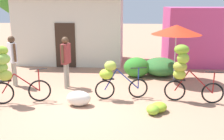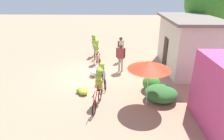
{
  "view_description": "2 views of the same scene",
  "coord_description": "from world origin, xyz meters",
  "px_view_note": "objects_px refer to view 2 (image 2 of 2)",
  "views": [
    {
      "loc": [
        1.5,
        -6.77,
        2.9
      ],
      "look_at": [
        0.91,
        0.86,
        0.92
      ],
      "focal_mm": 42.24,
      "sensor_mm": 36.0,
      "label": 1
    },
    {
      "loc": [
        10.52,
        1.65,
        4.83
      ],
      "look_at": [
        0.88,
        1.36,
        0.76
      ],
      "focal_mm": 30.7,
      "sensor_mm": 36.0,
      "label": 2
    }
  ],
  "objects_px": {
    "bicycle_by_shop": "(99,83)",
    "person_vendor": "(121,46)",
    "building_low": "(187,43)",
    "market_umbrella": "(149,65)",
    "bicycle_leftmost": "(94,44)",
    "bicycle_near_pile": "(97,50)",
    "person_bystander": "(121,55)",
    "tree_behind_building": "(211,3)",
    "banana_pile_on_ground": "(82,91)",
    "bicycle_center_loaded": "(102,71)",
    "produce_sack": "(94,72)"
  },
  "relations": [
    {
      "from": "bicycle_leftmost",
      "to": "person_vendor",
      "type": "bearing_deg",
      "value": 62.86
    },
    {
      "from": "building_low",
      "to": "market_umbrella",
      "type": "height_order",
      "value": "building_low"
    },
    {
      "from": "person_bystander",
      "to": "bicycle_near_pile",
      "type": "bearing_deg",
      "value": -128.7
    },
    {
      "from": "person_vendor",
      "to": "tree_behind_building",
      "type": "bearing_deg",
      "value": 108.06
    },
    {
      "from": "tree_behind_building",
      "to": "person_bystander",
      "type": "distance_m",
      "value": 8.36
    },
    {
      "from": "market_umbrella",
      "to": "person_bystander",
      "type": "relative_size",
      "value": 1.19
    },
    {
      "from": "tree_behind_building",
      "to": "produce_sack",
      "type": "bearing_deg",
      "value": -60.06
    },
    {
      "from": "bicycle_center_loaded",
      "to": "bicycle_by_shop",
      "type": "bearing_deg",
      "value": -0.01
    },
    {
      "from": "bicycle_center_loaded",
      "to": "person_vendor",
      "type": "bearing_deg",
      "value": 163.77
    },
    {
      "from": "person_vendor",
      "to": "bicycle_center_loaded",
      "type": "bearing_deg",
      "value": -16.23
    },
    {
      "from": "tree_behind_building",
      "to": "market_umbrella",
      "type": "xyz_separation_m",
      "value": [
        7.89,
        -5.61,
        -2.0
      ]
    },
    {
      "from": "bicycle_by_shop",
      "to": "banana_pile_on_ground",
      "type": "relative_size",
      "value": 2.29
    },
    {
      "from": "market_umbrella",
      "to": "bicycle_center_loaded",
      "type": "xyz_separation_m",
      "value": [
        -2.15,
        -2.14,
        -1.22
      ]
    },
    {
      "from": "market_umbrella",
      "to": "banana_pile_on_ground",
      "type": "xyz_separation_m",
      "value": [
        -0.9,
        -3.08,
        -1.79
      ]
    },
    {
      "from": "bicycle_near_pile",
      "to": "person_vendor",
      "type": "relative_size",
      "value": 0.96
    },
    {
      "from": "tree_behind_building",
      "to": "bicycle_leftmost",
      "type": "bearing_deg",
      "value": -82.53
    },
    {
      "from": "bicycle_center_loaded",
      "to": "bicycle_by_shop",
      "type": "height_order",
      "value": "bicycle_by_shop"
    },
    {
      "from": "tree_behind_building",
      "to": "person_vendor",
      "type": "relative_size",
      "value": 3.28
    },
    {
      "from": "person_vendor",
      "to": "bicycle_by_shop",
      "type": "bearing_deg",
      "value": -10.41
    },
    {
      "from": "person_vendor",
      "to": "bicycle_leftmost",
      "type": "bearing_deg",
      "value": -117.14
    },
    {
      "from": "bicycle_near_pile",
      "to": "bicycle_leftmost",
      "type": "bearing_deg",
      "value": -166.47
    },
    {
      "from": "banana_pile_on_ground",
      "to": "produce_sack",
      "type": "bearing_deg",
      "value": 170.99
    },
    {
      "from": "person_bystander",
      "to": "person_vendor",
      "type": "bearing_deg",
      "value": 179.14
    },
    {
      "from": "bicycle_leftmost",
      "to": "produce_sack",
      "type": "height_order",
      "value": "bicycle_leftmost"
    },
    {
      "from": "bicycle_leftmost",
      "to": "person_vendor",
      "type": "height_order",
      "value": "person_vendor"
    },
    {
      "from": "banana_pile_on_ground",
      "to": "tree_behind_building",
      "type": "bearing_deg",
      "value": 128.81
    },
    {
      "from": "bicycle_by_shop",
      "to": "person_vendor",
      "type": "distance_m",
      "value": 5.74
    },
    {
      "from": "bicycle_by_shop",
      "to": "bicycle_near_pile",
      "type": "bearing_deg",
      "value": -173.18
    },
    {
      "from": "bicycle_by_shop",
      "to": "market_umbrella",
      "type": "bearing_deg",
      "value": 88.3
    },
    {
      "from": "building_low",
      "to": "person_bystander",
      "type": "xyz_separation_m",
      "value": [
        0.75,
        -4.21,
        -0.57
      ]
    },
    {
      "from": "produce_sack",
      "to": "person_vendor",
      "type": "distance_m",
      "value": 3.21
    },
    {
      "from": "bicycle_by_shop",
      "to": "person_vendor",
      "type": "relative_size",
      "value": 0.96
    },
    {
      "from": "building_low",
      "to": "banana_pile_on_ground",
      "type": "distance_m",
      "value": 7.34
    },
    {
      "from": "produce_sack",
      "to": "bicycle_by_shop",
      "type": "bearing_deg",
      "value": 11.15
    },
    {
      "from": "bicycle_leftmost",
      "to": "produce_sack",
      "type": "distance_m",
      "value": 3.76
    },
    {
      "from": "market_umbrella",
      "to": "bicycle_leftmost",
      "type": "height_order",
      "value": "market_umbrella"
    },
    {
      "from": "banana_pile_on_ground",
      "to": "person_vendor",
      "type": "bearing_deg",
      "value": 157.59
    },
    {
      "from": "banana_pile_on_ground",
      "to": "market_umbrella",
      "type": "bearing_deg",
      "value": 73.65
    },
    {
      "from": "person_bystander",
      "to": "bicycle_by_shop",
      "type": "bearing_deg",
      "value": -14.99
    },
    {
      "from": "tree_behind_building",
      "to": "banana_pile_on_ground",
      "type": "relative_size",
      "value": 7.83
    },
    {
      "from": "market_umbrella",
      "to": "person_vendor",
      "type": "xyz_separation_m",
      "value": [
        -5.71,
        -1.1,
        -0.82
      ]
    },
    {
      "from": "bicycle_leftmost",
      "to": "banana_pile_on_ground",
      "type": "height_order",
      "value": "bicycle_leftmost"
    },
    {
      "from": "bicycle_leftmost",
      "to": "person_vendor",
      "type": "relative_size",
      "value": 0.96
    },
    {
      "from": "bicycle_near_pile",
      "to": "produce_sack",
      "type": "xyz_separation_m",
      "value": [
        2.03,
        0.01,
        -0.78
      ]
    },
    {
      "from": "banana_pile_on_ground",
      "to": "produce_sack",
      "type": "distance_m",
      "value": 2.21
    },
    {
      "from": "bicycle_leftmost",
      "to": "person_bystander",
      "type": "xyz_separation_m",
      "value": [
        2.92,
        2.0,
        0.1
      ]
    },
    {
      "from": "building_low",
      "to": "person_vendor",
      "type": "relative_size",
      "value": 3.07
    },
    {
      "from": "bicycle_leftmost",
      "to": "banana_pile_on_ground",
      "type": "relative_size",
      "value": 2.3
    },
    {
      "from": "bicycle_leftmost",
      "to": "bicycle_center_loaded",
      "type": "distance_m",
      "value": 4.72
    },
    {
      "from": "bicycle_near_pile",
      "to": "banana_pile_on_ground",
      "type": "bearing_deg",
      "value": -4.58
    }
  ]
}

